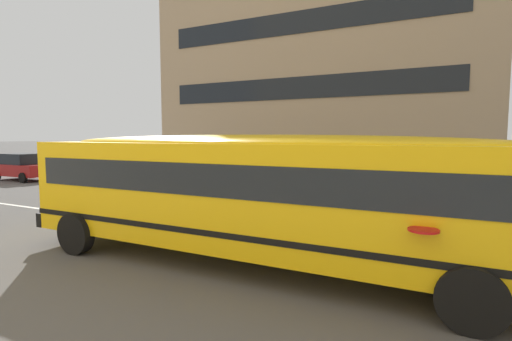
# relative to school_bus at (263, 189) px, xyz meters

# --- Properties ---
(ground_plane) EXTENTS (400.00, 400.00, 0.00)m
(ground_plane) POSITION_rel_school_bus_xyz_m (2.02, 1.94, -1.63)
(ground_plane) COLOR #54514F
(sidewalk_far) EXTENTS (120.00, 3.00, 0.01)m
(sidewalk_far) POSITION_rel_school_bus_xyz_m (2.02, 9.89, -1.62)
(sidewalk_far) COLOR gray
(sidewalk_far) RESTS_ON ground_plane
(lane_centreline) EXTENTS (110.00, 0.16, 0.01)m
(lane_centreline) POSITION_rel_school_bus_xyz_m (2.02, 1.94, -1.62)
(lane_centreline) COLOR silver
(lane_centreline) RESTS_ON ground_plane
(school_bus) EXTENTS (12.24, 2.89, 2.74)m
(school_bus) POSITION_rel_school_bus_xyz_m (0.00, 0.00, 0.00)
(school_bus) COLOR yellow
(school_bus) RESTS_ON ground_plane
(parked_car_white_far_corner) EXTENTS (3.95, 1.98, 1.64)m
(parked_car_white_far_corner) POSITION_rel_school_bus_xyz_m (-9.76, 7.28, -0.78)
(parked_car_white_far_corner) COLOR silver
(parked_car_white_far_corner) RESTS_ON ground_plane
(parked_car_red_end_of_row) EXTENTS (3.90, 1.88, 1.64)m
(parked_car_red_end_of_row) POSITION_rel_school_bus_xyz_m (-20.02, 7.41, -0.78)
(parked_car_red_end_of_row) COLOR maroon
(parked_car_red_end_of_row) RESTS_ON ground_plane
(apartment_block_far_left) EXTENTS (17.80, 9.49, 13.30)m
(apartment_block_far_left) POSITION_rel_school_bus_xyz_m (-3.54, 16.12, 5.02)
(apartment_block_far_left) COLOR tan
(apartment_block_far_left) RESTS_ON ground_plane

